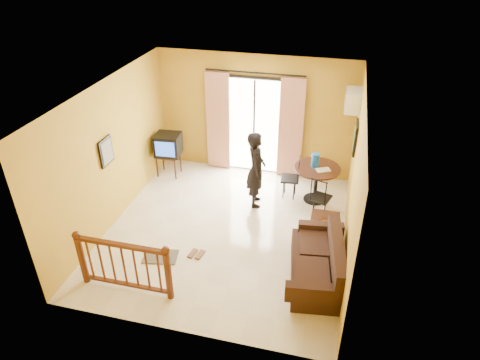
% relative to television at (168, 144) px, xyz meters
% --- Properties ---
extents(ground, '(5.00, 5.00, 0.00)m').
position_rel_television_xyz_m(ground, '(1.87, -1.77, -0.79)').
color(ground, beige).
rests_on(ground, ground).
extents(room_shell, '(5.00, 5.00, 5.00)m').
position_rel_television_xyz_m(room_shell, '(1.87, -1.77, 0.91)').
color(room_shell, white).
rests_on(room_shell, ground).
extents(balcony_door, '(2.25, 0.14, 2.46)m').
position_rel_television_xyz_m(balcony_door, '(1.87, 0.66, 0.39)').
color(balcony_door, black).
rests_on(balcony_door, ground).
extents(tv_table, '(0.54, 0.45, 0.54)m').
position_rel_television_xyz_m(tv_table, '(-0.03, 0.00, -0.33)').
color(tv_table, black).
rests_on(tv_table, ground).
extents(television, '(0.60, 0.56, 0.50)m').
position_rel_television_xyz_m(television, '(0.00, 0.00, 0.00)').
color(television, black).
rests_on(television, tv_table).
extents(picture_left, '(0.05, 0.42, 0.52)m').
position_rel_television_xyz_m(picture_left, '(-0.35, -1.97, 0.76)').
color(picture_left, black).
rests_on(picture_left, room_shell).
extents(dining_table, '(0.96, 0.96, 0.80)m').
position_rel_television_xyz_m(dining_table, '(3.43, -0.27, -0.16)').
color(dining_table, black).
rests_on(dining_table, ground).
extents(water_jug, '(0.16, 0.16, 0.30)m').
position_rel_television_xyz_m(water_jug, '(3.37, -0.25, 0.16)').
color(water_jug, blue).
rests_on(water_jug, dining_table).
extents(serving_tray, '(0.33, 0.28, 0.02)m').
position_rel_television_xyz_m(serving_tray, '(3.56, -0.37, 0.02)').
color(serving_tray, beige).
rests_on(serving_tray, dining_table).
extents(dining_chairs, '(1.17, 1.06, 0.95)m').
position_rel_television_xyz_m(dining_chairs, '(3.22, -0.57, -0.79)').
color(dining_chairs, black).
rests_on(dining_chairs, ground).
extents(air_conditioner, '(0.31, 0.60, 0.40)m').
position_rel_television_xyz_m(air_conditioner, '(3.96, 0.18, 1.36)').
color(air_conditioner, white).
rests_on(air_conditioner, room_shell).
extents(botanical_print, '(0.05, 0.50, 0.60)m').
position_rel_television_xyz_m(botanical_print, '(4.09, -0.47, 0.86)').
color(botanical_print, black).
rests_on(botanical_print, room_shell).
extents(coffee_table, '(0.53, 0.96, 0.42)m').
position_rel_television_xyz_m(coffee_table, '(3.72, -1.71, -0.51)').
color(coffee_table, black).
rests_on(coffee_table, ground).
extents(bowl, '(0.25, 0.25, 0.06)m').
position_rel_television_xyz_m(bowl, '(3.72, -1.65, -0.34)').
color(bowl, brown).
rests_on(bowl, coffee_table).
extents(sofa, '(1.01, 1.84, 0.83)m').
position_rel_television_xyz_m(sofa, '(3.72, -2.68, -0.48)').
color(sofa, black).
rests_on(sofa, ground).
extents(standing_person, '(0.54, 0.68, 1.65)m').
position_rel_television_xyz_m(standing_person, '(2.22, -0.71, 0.03)').
color(standing_person, black).
rests_on(standing_person, ground).
extents(stair_balustrade, '(1.63, 0.13, 1.04)m').
position_rel_television_xyz_m(stair_balustrade, '(0.72, -3.67, -0.23)').
color(stair_balustrade, '#471E0F').
rests_on(stair_balustrade, ground).
extents(doormat, '(0.66, 0.50, 0.02)m').
position_rel_television_xyz_m(doormat, '(0.93, -2.82, -0.78)').
color(doormat, '#4E4A3E').
rests_on(doormat, ground).
extents(sandals, '(0.28, 0.26, 0.03)m').
position_rel_television_xyz_m(sandals, '(1.53, -2.60, -0.78)').
color(sandals, brown).
rests_on(sandals, ground).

